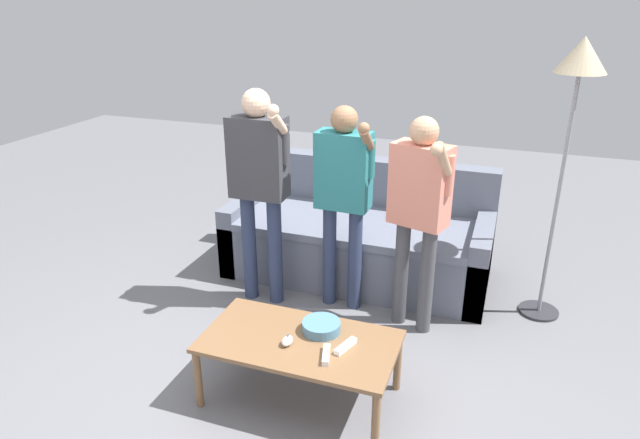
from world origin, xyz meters
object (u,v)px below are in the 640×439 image
floor_lamp (578,82)px  player_left (259,174)px  coffee_table (300,346)px  snack_bowl (321,327)px  player_right (419,201)px  couch (360,237)px  player_center (343,186)px  game_remote_nunchuk (287,341)px  game_remote_wand_near (326,355)px  game_remote_wand_far (346,346)px

floor_lamp → player_left: size_ratio=1.22×
floor_lamp → player_left: 2.14m
coffee_table → snack_bowl: 0.16m
snack_bowl → player_right: bearing=66.2°
couch → snack_bowl: (0.20, -1.51, 0.12)m
snack_bowl → player_center: player_center is taller
game_remote_nunchuk → player_right: bearing=63.8°
snack_bowl → player_left: 1.26m
snack_bowl → player_right: size_ratio=0.15×
player_left → game_remote_wand_near: (0.86, -1.05, -0.59)m
coffee_table → game_remote_nunchuk: 0.10m
snack_bowl → game_remote_wand_far: (0.18, -0.11, -0.01)m
game_remote_nunchuk → player_left: bearing=121.6°
player_center → game_remote_wand_far: (0.35, -1.06, -0.53)m
snack_bowl → player_right: player_right is taller
snack_bowl → game_remote_wand_far: 0.21m
floor_lamp → player_left: bearing=-166.1°
couch → coffee_table: (0.11, -1.63, 0.05)m
coffee_table → player_right: (0.46, 0.95, 0.58)m
player_center → game_remote_wand_near: size_ratio=8.90×
player_right → player_center: bearing=168.5°
player_right → snack_bowl: bearing=-113.8°
coffee_table → game_remote_wand_far: game_remote_wand_far is taller
floor_lamp → game_remote_wand_near: 2.27m
couch → player_left: 1.12m
game_remote_nunchuk → player_center: size_ratio=0.06×
player_left → player_center: player_left is taller
couch → floor_lamp: 1.97m
player_center → couch: bearing=92.4°
snack_bowl → couch: bearing=97.5°
game_remote_wand_near → game_remote_wand_far: same height
coffee_table → floor_lamp: size_ratio=0.56×
floor_lamp → player_left: floor_lamp is taller
snack_bowl → game_remote_wand_far: bearing=-32.2°
player_left → player_center: bearing=11.2°
coffee_table → couch: bearing=93.9°
player_left → player_right: bearing=0.3°
snack_bowl → player_right: 1.05m
snack_bowl → player_left: (-0.76, 0.83, 0.58)m
coffee_table → snack_bowl: (0.09, 0.12, 0.07)m
floor_lamp → game_remote_wand_far: size_ratio=11.53×
snack_bowl → floor_lamp: 2.18m
coffee_table → game_remote_wand_near: game_remote_wand_near is taller
snack_bowl → player_center: bearing=100.4°
coffee_table → game_remote_nunchuk: size_ratio=12.32×
floor_lamp → player_center: 1.61m
couch → game_remote_nunchuk: 1.70m
couch → game_remote_nunchuk: bearing=-87.8°
coffee_table → player_right: size_ratio=0.73×
game_remote_nunchuk → game_remote_wand_near: (0.24, -0.04, -0.01)m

